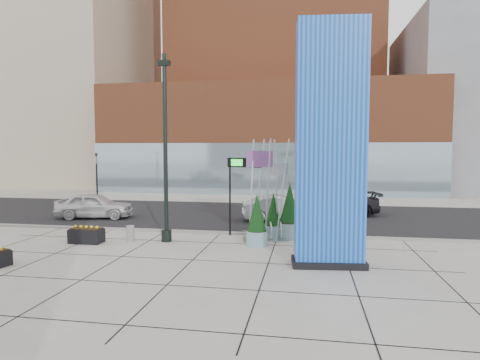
% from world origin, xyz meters
% --- Properties ---
extents(ground, '(160.00, 160.00, 0.00)m').
position_xyz_m(ground, '(0.00, 0.00, 0.00)').
color(ground, '#9E9991').
rests_on(ground, ground).
extents(street_asphalt, '(80.00, 12.00, 0.02)m').
position_xyz_m(street_asphalt, '(0.00, 10.00, 0.01)').
color(street_asphalt, black).
rests_on(street_asphalt, ground).
extents(curb_edge, '(80.00, 0.30, 0.12)m').
position_xyz_m(curb_edge, '(0.00, 4.00, 0.06)').
color(curb_edge, gray).
rests_on(curb_edge, ground).
extents(tower_podium, '(34.00, 10.00, 11.00)m').
position_xyz_m(tower_podium, '(1.00, 27.00, 5.50)').
color(tower_podium, '#9D4E2D').
rests_on(tower_podium, ground).
extents(tower_glass_front, '(34.00, 0.60, 5.00)m').
position_xyz_m(tower_glass_front, '(1.00, 22.20, 2.50)').
color(tower_glass_front, '#8CA5B2').
rests_on(tower_glass_front, ground).
extents(building_beige_left, '(18.00, 20.00, 34.00)m').
position_xyz_m(building_beige_left, '(-26.00, 34.00, 17.00)').
color(building_beige_left, tan).
rests_on(building_beige_left, ground).
extents(blue_pylon, '(2.82, 1.48, 9.05)m').
position_xyz_m(blue_pylon, '(6.26, -0.91, 4.37)').
color(blue_pylon, '#0B4AAA').
rests_on(blue_pylon, ground).
extents(lamp_post, '(0.56, 0.48, 8.78)m').
position_xyz_m(lamp_post, '(-1.14, 1.90, 3.60)').
color(lamp_post, black).
rests_on(lamp_post, ground).
extents(public_art_sculpture, '(2.33, 1.48, 4.90)m').
position_xyz_m(public_art_sculpture, '(3.48, 3.00, 1.29)').
color(public_art_sculpture, silver).
rests_on(public_art_sculpture, ground).
extents(concrete_bollard, '(0.38, 0.38, 0.74)m').
position_xyz_m(concrete_bollard, '(-2.87, 1.69, 0.37)').
color(concrete_bollard, gray).
rests_on(concrete_bollard, ground).
extents(overhead_street_sign, '(1.80, 0.81, 3.96)m').
position_xyz_m(overhead_street_sign, '(2.24, 3.80, 3.40)').
color(overhead_street_sign, black).
rests_on(overhead_street_sign, ground).
extents(round_planter_east, '(1.10, 1.10, 2.76)m').
position_xyz_m(round_planter_east, '(4.60, 3.60, 1.31)').
color(round_planter_east, '#84ACB1').
rests_on(round_planter_east, ground).
extents(round_planter_mid, '(0.96, 0.96, 2.40)m').
position_xyz_m(round_planter_mid, '(3.20, 1.80, 1.14)').
color(round_planter_mid, '#84ACB1').
rests_on(round_planter_mid, ground).
extents(round_planter_west, '(0.90, 0.90, 2.24)m').
position_xyz_m(round_planter_west, '(3.80, 3.60, 1.06)').
color(round_planter_west, '#84ACB1').
rests_on(round_planter_west, ground).
extents(box_planter_north, '(1.52, 0.77, 0.83)m').
position_xyz_m(box_planter_north, '(-4.74, 1.00, 0.38)').
color(box_planter_north, black).
rests_on(box_planter_north, ground).
extents(car_white_west, '(4.98, 2.68, 1.61)m').
position_xyz_m(car_white_west, '(-7.88, 7.30, 0.80)').
color(car_white_west, silver).
rests_on(car_white_west, ground).
extents(car_silver_mid, '(4.98, 2.71, 1.56)m').
position_xyz_m(car_silver_mid, '(3.88, 8.27, 0.78)').
color(car_silver_mid, '#AEB1B6').
rests_on(car_silver_mid, ground).
extents(car_dark_east, '(5.78, 3.32, 1.58)m').
position_xyz_m(car_dark_east, '(7.40, 10.83, 0.79)').
color(car_dark_east, black).
rests_on(car_dark_east, ground).
extents(traffic_signal, '(0.15, 0.18, 4.10)m').
position_xyz_m(traffic_signal, '(-12.00, 15.00, 2.30)').
color(traffic_signal, black).
rests_on(traffic_signal, ground).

